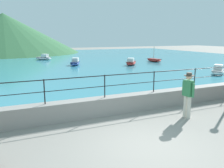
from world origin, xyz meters
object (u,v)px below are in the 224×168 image
boat_1 (44,58)px  boat_2 (131,62)px  boat_3 (75,63)px  boat_4 (218,71)px  boat_5 (154,60)px  person_walking (188,93)px

boat_1 → boat_2: same height
boat_2 → boat_3: bearing=156.8°
boat_4 → boat_5: (0.88, 10.33, -0.07)m
person_walking → boat_3: bearing=88.1°
person_walking → boat_5: (10.37, 17.31, -0.72)m
boat_2 → boat_3: (-5.53, 2.37, 0.00)m
boat_3 → boat_4: same height
boat_3 → boat_5: boat_5 is taller
person_walking → boat_2: person_walking is taller
person_walking → boat_1: (-1.59, 25.31, -0.65)m
boat_5 → person_walking: bearing=-120.9°
boat_3 → boat_2: bearing=-23.2°
boat_1 → boat_4: size_ratio=0.96×
boat_3 → boat_5: 9.80m
person_walking → boat_1: size_ratio=0.76×
person_walking → boat_4: person_walking is taller
person_walking → boat_5: boat_5 is taller
boat_2 → boat_4: size_ratio=0.97×
boat_3 → person_walking: bearing=-91.9°
boat_2 → boat_4: bearing=-68.2°
boat_2 → boat_3: size_ratio=0.95×
boat_4 → boat_3: bearing=129.4°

